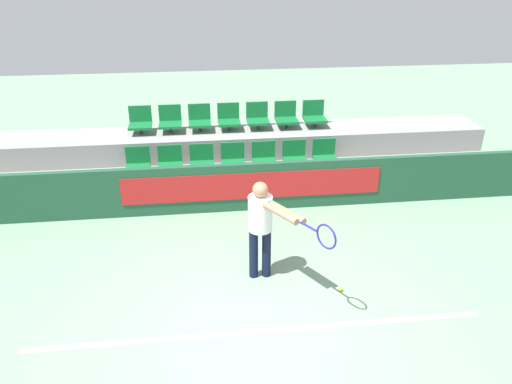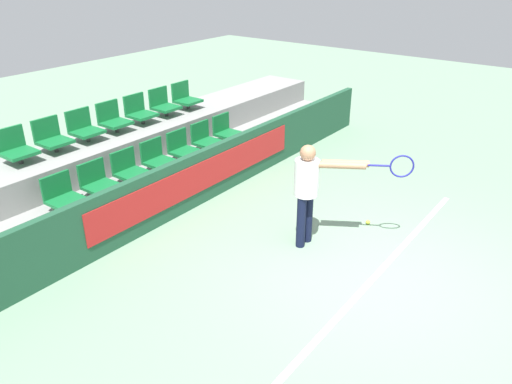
{
  "view_description": "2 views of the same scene",
  "coord_description": "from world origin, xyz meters",
  "px_view_note": "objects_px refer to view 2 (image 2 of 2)",
  "views": [
    {
      "loc": [
        -0.61,
        -4.79,
        4.35
      ],
      "look_at": [
        0.19,
        1.94,
        1.02
      ],
      "focal_mm": 35.0,
      "sensor_mm": 36.0,
      "label": 1
    },
    {
      "loc": [
        -5.22,
        -1.96,
        3.83
      ],
      "look_at": [
        -0.02,
        1.96,
        0.68
      ],
      "focal_mm": 35.0,
      "sensor_mm": 36.0,
      "label": 2
    }
  ],
  "objects_px": {
    "stadium_chair_11": "(139,111)",
    "stadium_chair_12": "(163,104)",
    "stadium_chair_1": "(98,181)",
    "tennis_ball": "(368,222)",
    "stadium_chair_4": "(182,148)",
    "stadium_chair_7": "(16,148)",
    "stadium_chair_0": "(63,195)",
    "stadium_chair_5": "(205,138)",
    "stadium_chair_3": "(157,158)",
    "stadium_chair_10": "(113,119)",
    "stadium_chair_6": "(226,130)",
    "tennis_player": "(312,184)",
    "stadium_chair_8": "(52,137)",
    "stadium_chair_2": "(129,169)",
    "stadium_chair_13": "(185,97)",
    "stadium_chair_9": "(84,128)"
  },
  "relations": [
    {
      "from": "stadium_chair_11",
      "to": "stadium_chair_12",
      "type": "height_order",
      "value": "same"
    },
    {
      "from": "stadium_chair_1",
      "to": "tennis_ball",
      "type": "bearing_deg",
      "value": -53.7
    },
    {
      "from": "stadium_chair_4",
      "to": "stadium_chair_7",
      "type": "relative_size",
      "value": 1.0
    },
    {
      "from": "stadium_chair_0",
      "to": "stadium_chair_5",
      "type": "bearing_deg",
      "value": 0.0
    },
    {
      "from": "stadium_chair_3",
      "to": "stadium_chair_4",
      "type": "bearing_deg",
      "value": 0.0
    },
    {
      "from": "stadium_chair_7",
      "to": "tennis_ball",
      "type": "xyz_separation_m",
      "value": [
        3.04,
        -4.39,
        -1.15
      ]
    },
    {
      "from": "stadium_chair_3",
      "to": "stadium_chair_12",
      "type": "xyz_separation_m",
      "value": [
        1.2,
        1.06,
        0.48
      ]
    },
    {
      "from": "stadium_chair_10",
      "to": "stadium_chair_6",
      "type": "bearing_deg",
      "value": -30.5
    },
    {
      "from": "stadium_chair_1",
      "to": "stadium_chair_12",
      "type": "xyz_separation_m",
      "value": [
        2.4,
        1.06,
        0.48
      ]
    },
    {
      "from": "stadium_chair_3",
      "to": "tennis_player",
      "type": "xyz_separation_m",
      "value": [
        0.2,
        -2.89,
        0.24
      ]
    },
    {
      "from": "stadium_chair_8",
      "to": "stadium_chair_6",
      "type": "bearing_deg",
      "value": -19.46
    },
    {
      "from": "stadium_chair_4",
      "to": "tennis_ball",
      "type": "relative_size",
      "value": 7.96
    },
    {
      "from": "stadium_chair_2",
      "to": "stadium_chair_6",
      "type": "distance_m",
      "value": 2.4
    },
    {
      "from": "stadium_chair_4",
      "to": "stadium_chair_13",
      "type": "distance_m",
      "value": 1.67
    },
    {
      "from": "stadium_chair_8",
      "to": "tennis_player",
      "type": "relative_size",
      "value": 0.35
    },
    {
      "from": "tennis_player",
      "to": "stadium_chair_12",
      "type": "bearing_deg",
      "value": 44.06
    },
    {
      "from": "stadium_chair_1",
      "to": "stadium_chair_8",
      "type": "distance_m",
      "value": 1.16
    },
    {
      "from": "stadium_chair_3",
      "to": "stadium_chair_8",
      "type": "height_order",
      "value": "stadium_chair_8"
    },
    {
      "from": "stadium_chair_3",
      "to": "stadium_chair_4",
      "type": "relative_size",
      "value": 1.0
    },
    {
      "from": "stadium_chair_10",
      "to": "tennis_player",
      "type": "relative_size",
      "value": 0.35
    },
    {
      "from": "stadium_chair_2",
      "to": "tennis_ball",
      "type": "xyz_separation_m",
      "value": [
        1.84,
        -3.33,
        -0.67
      ]
    },
    {
      "from": "stadium_chair_10",
      "to": "tennis_ball",
      "type": "xyz_separation_m",
      "value": [
        1.24,
        -4.39,
        -1.15
      ]
    },
    {
      "from": "stadium_chair_4",
      "to": "stadium_chair_7",
      "type": "height_order",
      "value": "stadium_chair_7"
    },
    {
      "from": "stadium_chair_10",
      "to": "stadium_chair_13",
      "type": "xyz_separation_m",
      "value": [
        1.8,
        0.0,
        0.0
      ]
    },
    {
      "from": "stadium_chair_2",
      "to": "stadium_chair_3",
      "type": "height_order",
      "value": "same"
    },
    {
      "from": "stadium_chair_10",
      "to": "stadium_chair_11",
      "type": "bearing_deg",
      "value": 0.0
    },
    {
      "from": "stadium_chair_1",
      "to": "stadium_chair_4",
      "type": "bearing_deg",
      "value": 0.0
    },
    {
      "from": "stadium_chair_3",
      "to": "stadium_chair_9",
      "type": "bearing_deg",
      "value": 119.51
    },
    {
      "from": "stadium_chair_1",
      "to": "stadium_chair_5",
      "type": "height_order",
      "value": "same"
    },
    {
      "from": "stadium_chair_6",
      "to": "tennis_ball",
      "type": "bearing_deg",
      "value": -99.46
    },
    {
      "from": "stadium_chair_10",
      "to": "stadium_chair_12",
      "type": "height_order",
      "value": "same"
    },
    {
      "from": "stadium_chair_2",
      "to": "stadium_chair_10",
      "type": "height_order",
      "value": "stadium_chair_10"
    },
    {
      "from": "stadium_chair_8",
      "to": "tennis_ball",
      "type": "distance_m",
      "value": 5.15
    },
    {
      "from": "stadium_chair_9",
      "to": "stadium_chair_5",
      "type": "bearing_deg",
      "value": -30.5
    },
    {
      "from": "stadium_chair_5",
      "to": "tennis_player",
      "type": "relative_size",
      "value": 0.35
    },
    {
      "from": "stadium_chair_8",
      "to": "stadium_chair_9",
      "type": "xyz_separation_m",
      "value": [
        0.6,
        0.0,
        0.0
      ]
    },
    {
      "from": "stadium_chair_0",
      "to": "stadium_chair_3",
      "type": "height_order",
      "value": "same"
    },
    {
      "from": "stadium_chair_8",
      "to": "stadium_chair_9",
      "type": "height_order",
      "value": "same"
    },
    {
      "from": "stadium_chair_9",
      "to": "stadium_chair_11",
      "type": "xyz_separation_m",
      "value": [
        1.2,
        0.0,
        0.0
      ]
    },
    {
      "from": "stadium_chair_1",
      "to": "stadium_chair_3",
      "type": "relative_size",
      "value": 1.0
    },
    {
      "from": "stadium_chair_0",
      "to": "stadium_chair_8",
      "type": "xyz_separation_m",
      "value": [
        0.6,
        1.06,
        0.48
      ]
    },
    {
      "from": "stadium_chair_0",
      "to": "stadium_chair_12",
      "type": "bearing_deg",
      "value": 19.46
    },
    {
      "from": "stadium_chair_2",
      "to": "stadium_chair_5",
      "type": "relative_size",
      "value": 1.0
    },
    {
      "from": "tennis_player",
      "to": "stadium_chair_11",
      "type": "bearing_deg",
      "value": 52.48
    },
    {
      "from": "stadium_chair_6",
      "to": "stadium_chair_5",
      "type": "bearing_deg",
      "value": 180.0
    },
    {
      "from": "stadium_chair_6",
      "to": "stadium_chair_11",
      "type": "distance_m",
      "value": 1.67
    },
    {
      "from": "stadium_chair_4",
      "to": "tennis_ball",
      "type": "height_order",
      "value": "stadium_chair_4"
    },
    {
      "from": "stadium_chair_4",
      "to": "stadium_chair_12",
      "type": "xyz_separation_m",
      "value": [
        0.6,
        1.06,
        0.48
      ]
    },
    {
      "from": "stadium_chair_13",
      "to": "stadium_chair_8",
      "type": "bearing_deg",
      "value": 180.0
    },
    {
      "from": "stadium_chair_3",
      "to": "stadium_chair_12",
      "type": "height_order",
      "value": "stadium_chair_12"
    }
  ]
}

